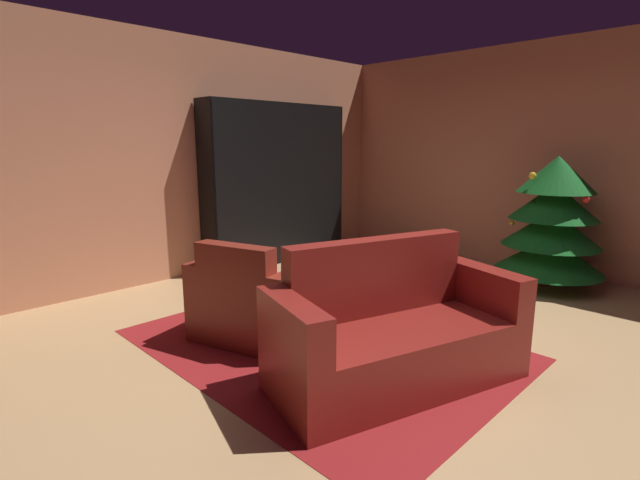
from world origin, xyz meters
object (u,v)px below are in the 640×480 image
(bookshelf_unit, at_px, (285,185))
(decorated_tree, at_px, (552,222))
(couch_red, at_px, (394,336))
(bottle_on_table, at_px, (319,281))
(book_stack_on_table, at_px, (311,279))
(coffee_table, at_px, (309,290))
(armchair_red, at_px, (255,303))

(bookshelf_unit, height_order, decorated_tree, bookshelf_unit)
(couch_red, bearing_deg, decorated_tree, 90.94)
(bookshelf_unit, height_order, bottle_on_table, bookshelf_unit)
(book_stack_on_table, relative_size, bottle_on_table, 0.97)
(coffee_table, height_order, book_stack_on_table, book_stack_on_table)
(bottle_on_table, relative_size, decorated_tree, 0.16)
(bookshelf_unit, bearing_deg, armchair_red, -46.30)
(couch_red, distance_m, bottle_on_table, 0.74)
(decorated_tree, bearing_deg, bottle_on_table, -102.30)
(decorated_tree, bearing_deg, armchair_red, -109.98)
(armchair_red, xyz_separation_m, decorated_tree, (1.16, 3.20, 0.43))
(armchair_red, height_order, decorated_tree, decorated_tree)
(armchair_red, height_order, book_stack_on_table, armchair_red)
(decorated_tree, bearing_deg, book_stack_on_table, -105.22)
(book_stack_on_table, distance_m, decorated_tree, 3.03)
(book_stack_on_table, relative_size, decorated_tree, 0.15)
(couch_red, distance_m, coffee_table, 0.90)
(book_stack_on_table, height_order, bottle_on_table, bottle_on_table)
(armchair_red, bearing_deg, book_stack_on_table, 37.28)
(bookshelf_unit, distance_m, armchair_red, 2.82)
(armchair_red, bearing_deg, bookshelf_unit, 133.70)
(bookshelf_unit, bearing_deg, book_stack_on_table, -36.89)
(couch_red, xyz_separation_m, bottle_on_table, (-0.70, -0.02, 0.24))
(couch_red, height_order, book_stack_on_table, couch_red)
(armchair_red, distance_m, book_stack_on_table, 0.52)
(armchair_red, xyz_separation_m, book_stack_on_table, (0.37, 0.28, 0.23))
(bookshelf_unit, distance_m, coffee_table, 2.83)
(bookshelf_unit, relative_size, book_stack_on_table, 9.75)
(armchair_red, distance_m, coffee_table, 0.46)
(armchair_red, relative_size, coffee_table, 1.41)
(couch_red, xyz_separation_m, decorated_tree, (-0.05, 2.96, 0.41))
(armchair_red, distance_m, decorated_tree, 3.43)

